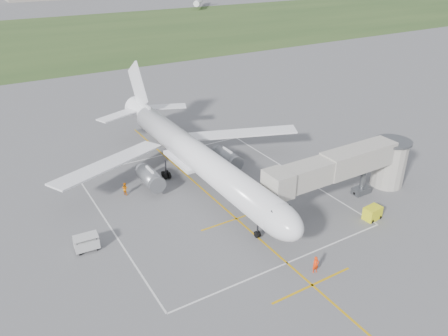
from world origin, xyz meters
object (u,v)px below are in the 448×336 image
gpu_unit (372,213)px  airliner (195,155)px  ramp_worker_wing (125,189)px  ramp_worker_nose (316,265)px  baggage_cart (87,243)px  jet_bridge (353,166)px

gpu_unit → airliner: bearing=121.7°
ramp_worker_wing → ramp_worker_nose: bearing=175.0°
baggage_cart → ramp_worker_nose: ramp_worker_nose is taller
jet_bridge → gpu_unit: size_ratio=10.17×
ramp_worker_nose → ramp_worker_wing: ramp_worker_nose is taller
jet_bridge → ramp_worker_nose: 17.28m
airliner → gpu_unit: bearing=-53.5°
baggage_cart → ramp_worker_wing: baggage_cart is taller
airliner → baggage_cart: 19.37m
airliner → gpu_unit: (14.37, -19.42, -3.58)m
baggage_cart → ramp_worker_nose: size_ratio=1.42×
airliner → jet_bridge: (15.72, -14.25, 0.35)m
jet_bridge → ramp_worker_nose: size_ratio=12.18×
ramp_worker_nose → ramp_worker_wing: bearing=124.6°
gpu_unit → baggage_cart: size_ratio=0.84×
airliner → ramp_worker_wing: airliner is taller
gpu_unit → ramp_worker_wing: 32.32m
baggage_cart → airliner: bearing=27.1°
airliner → jet_bridge: 21.22m
ramp_worker_wing → gpu_unit: bearing=-160.6°
gpu_unit → baggage_cart: (-31.92, 11.97, 0.12)m
baggage_cart → ramp_worker_nose: bearing=-35.8°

